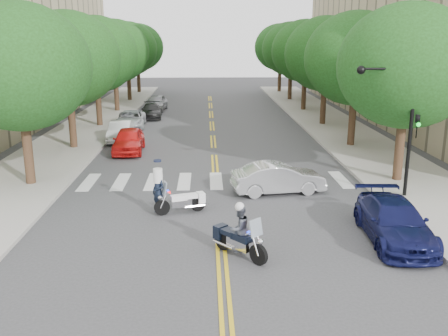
{
  "coord_description": "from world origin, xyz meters",
  "views": [
    {
      "loc": [
        -0.46,
        -17.02,
        6.89
      ],
      "look_at": [
        0.3,
        4.07,
        1.3
      ],
      "focal_mm": 40.0,
      "sensor_mm": 36.0,
      "label": 1
    }
  ],
  "objects_px": {
    "motorcycle_parked": "(185,201)",
    "officer_standing": "(158,192)",
    "convertible": "(278,178)",
    "sedan_blue": "(394,222)",
    "motorcycle_police": "(238,232)"
  },
  "relations": [
    {
      "from": "motorcycle_police",
      "to": "sedan_blue",
      "type": "bearing_deg",
      "value": 149.9
    },
    {
      "from": "officer_standing",
      "to": "convertible",
      "type": "xyz_separation_m",
      "value": [
        5.16,
        2.5,
        -0.2
      ]
    },
    {
      "from": "motorcycle_police",
      "to": "officer_standing",
      "type": "bearing_deg",
      "value": -95.93
    },
    {
      "from": "sedan_blue",
      "to": "motorcycle_parked",
      "type": "bearing_deg",
      "value": 159.68
    },
    {
      "from": "motorcycle_parked",
      "to": "sedan_blue",
      "type": "distance_m",
      "value": 8.0
    },
    {
      "from": "motorcycle_police",
      "to": "officer_standing",
      "type": "height_order",
      "value": "motorcycle_police"
    },
    {
      "from": "motorcycle_police",
      "to": "sedan_blue",
      "type": "xyz_separation_m",
      "value": [
        5.47,
        1.06,
        -0.12
      ]
    },
    {
      "from": "officer_standing",
      "to": "sedan_blue",
      "type": "distance_m",
      "value": 8.94
    },
    {
      "from": "convertible",
      "to": "officer_standing",
      "type": "bearing_deg",
      "value": 106.96
    },
    {
      "from": "motorcycle_parked",
      "to": "officer_standing",
      "type": "bearing_deg",
      "value": 73.99
    },
    {
      "from": "officer_standing",
      "to": "convertible",
      "type": "relative_size",
      "value": 0.43
    },
    {
      "from": "motorcycle_parked",
      "to": "convertible",
      "type": "relative_size",
      "value": 0.49
    },
    {
      "from": "motorcycle_parked",
      "to": "officer_standing",
      "type": "distance_m",
      "value": 1.11
    },
    {
      "from": "motorcycle_parked",
      "to": "sedan_blue",
      "type": "relative_size",
      "value": 0.43
    },
    {
      "from": "motorcycle_parked",
      "to": "motorcycle_police",
      "type": "bearing_deg",
      "value": -174.23
    }
  ]
}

